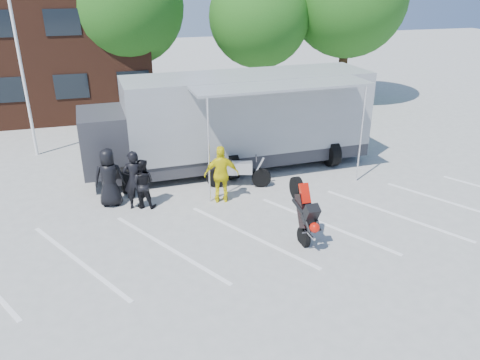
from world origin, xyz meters
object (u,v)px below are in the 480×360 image
transporter_truck (236,166)px  tree_mid (259,17)px  spectator_leather_b (134,180)px  spectator_leather_a (109,178)px  tree_left (124,6)px  spectator_leather_c (142,184)px  stunt_bike_rider (295,234)px  flagpole (22,30)px  spectator_hivis (222,174)px  parked_motorcycle (239,187)px

transporter_truck → tree_mid: bearing=64.6°
spectator_leather_b → transporter_truck: bearing=-141.0°
tree_mid → spectator_leather_a: size_ratio=3.93×
tree_mid → transporter_truck: size_ratio=0.67×
tree_left → spectator_leather_a: 12.76m
transporter_truck → spectator_leather_c: 4.73m
spectator_leather_a → spectator_leather_c: bearing=161.6°
tree_left → tree_mid: size_ratio=1.13×
tree_mid → stunt_bike_rider: 15.51m
tree_mid → spectator_leather_b: bearing=-124.9°
spectator_leather_b → spectator_leather_c: spectator_leather_b is taller
flagpole → spectator_leather_b: bearing=-61.3°
spectator_leather_a → spectator_hivis: 3.64m
flagpole → tree_mid: size_ratio=1.04×
tree_left → transporter_truck: bearing=-71.3°
stunt_bike_rider → spectator_hivis: (-1.52, 2.72, 0.98)m
transporter_truck → parked_motorcycle: bearing=-104.8°
tree_left → stunt_bike_rider: 16.62m
spectator_leather_a → spectator_leather_c: (1.01, -0.44, -0.15)m
parked_motorcycle → spectator_leather_a: size_ratio=1.20×
tree_left → transporter_truck: tree_left is taller
spectator_leather_b → spectator_leather_c: 0.28m
tree_mid → flagpole: bearing=-156.0°
tree_left → spectator_hivis: size_ratio=4.43×
transporter_truck → spectator_hivis: 3.34m
stunt_bike_rider → spectator_leather_a: 6.24m
flagpole → spectator_hivis: 9.90m
tree_mid → spectator_leather_c: (-7.59, -11.24, -4.12)m
stunt_bike_rider → spectator_hivis: size_ratio=1.03×
tree_left → stunt_bike_rider: (3.48, -15.27, -5.57)m
tree_left → spectator_leather_c: (-0.59, -12.24, -4.74)m
flagpole → tree_mid: 12.31m
transporter_truck → stunt_bike_rider: transporter_truck is taller
parked_motorcycle → stunt_bike_rider: size_ratio=1.17×
tree_mid → transporter_truck: tree_mid is taller
tree_left → tree_mid: bearing=-8.1°
transporter_truck → stunt_bike_rider: size_ratio=5.70×
parked_motorcycle → spectator_leather_c: bearing=116.8°
tree_left → spectator_leather_b: 13.09m
spectator_leather_b → spectator_leather_c: (0.24, -0.00, -0.16)m
tree_mid → spectator_leather_b: size_ratio=3.91×
tree_left → spectator_hivis: 13.51m
spectator_leather_c → spectator_hivis: 2.57m
flagpole → parked_motorcycle: flagpole is taller
spectator_leather_b → spectator_hivis: (2.79, -0.31, -0.01)m
tree_left → transporter_truck: 11.60m
spectator_leather_b → spectator_hivis: 2.81m
flagpole → spectator_leather_c: size_ratio=4.83×
parked_motorcycle → stunt_bike_rider: stunt_bike_rider is taller
tree_left → flagpole: bearing=-125.3°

